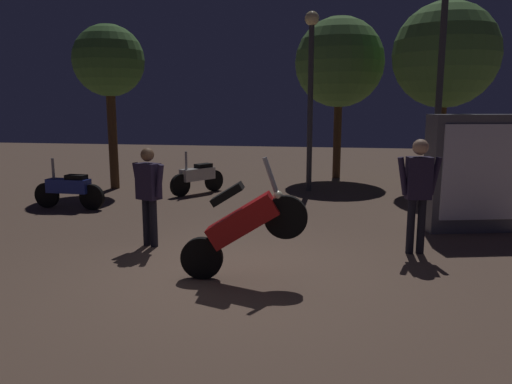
# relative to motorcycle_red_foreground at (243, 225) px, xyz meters

# --- Properties ---
(ground_plane) EXTENTS (40.00, 40.00, 0.00)m
(ground_plane) POSITION_rel_motorcycle_red_foreground_xyz_m (-0.15, 0.23, -0.74)
(ground_plane) COLOR brown
(motorcycle_red_foreground) EXTENTS (1.66, 0.36, 1.63)m
(motorcycle_red_foreground) POSITION_rel_motorcycle_red_foreground_xyz_m (0.00, 0.00, 0.00)
(motorcycle_red_foreground) COLOR black
(motorcycle_red_foreground) RESTS_ON ground_plane
(motorcycle_blue_parked_left) EXTENTS (1.66, 0.34, 1.11)m
(motorcycle_blue_parked_left) POSITION_rel_motorcycle_red_foreground_xyz_m (-4.63, 3.76, -0.31)
(motorcycle_blue_parked_left) COLOR black
(motorcycle_blue_parked_left) RESTS_ON ground_plane
(motorcycle_white_parked_right) EXTENTS (1.04, 1.42, 1.11)m
(motorcycle_white_parked_right) POSITION_rel_motorcycle_red_foreground_xyz_m (-2.36, 6.00, -0.31)
(motorcycle_white_parked_right) COLOR black
(motorcycle_white_parked_right) RESTS_ON ground_plane
(person_rider_beside) EXTENTS (0.64, 0.36, 1.60)m
(person_rider_beside) POSITION_rel_motorcycle_red_foreground_xyz_m (-1.79, 1.31, 0.20)
(person_rider_beside) COLOR black
(person_rider_beside) RESTS_ON ground_plane
(person_bystander_far) EXTENTS (0.67, 0.29, 1.77)m
(person_bystander_far) POSITION_rel_motorcycle_red_foreground_xyz_m (2.40, 1.61, 0.32)
(person_bystander_far) COLOR black
(person_bystander_far) RESTS_ON ground_plane
(streetlamp_near) EXTENTS (0.36, 0.36, 4.56)m
(streetlamp_near) POSITION_rel_motorcycle_red_foreground_xyz_m (0.42, 6.88, 2.19)
(streetlamp_near) COLOR #38383D
(streetlamp_near) RESTS_ON ground_plane
(streetlamp_far) EXTENTS (0.36, 0.36, 5.66)m
(streetlamp_far) POSITION_rel_motorcycle_red_foreground_xyz_m (3.30, 5.39, 2.79)
(streetlamp_far) COLOR #38383D
(streetlamp_far) RESTS_ON ground_plane
(tree_left_bg) EXTENTS (1.86, 1.86, 4.32)m
(tree_left_bg) POSITION_rel_motorcycle_red_foreground_xyz_m (-4.82, 6.40, 2.60)
(tree_left_bg) COLOR #4C331E
(tree_left_bg) RESTS_ON ground_plane
(tree_center_bg) EXTENTS (2.67, 2.67, 4.84)m
(tree_center_bg) POSITION_rel_motorcycle_red_foreground_xyz_m (1.12, 9.41, 2.74)
(tree_center_bg) COLOR #4C331E
(tree_center_bg) RESTS_ON ground_plane
(tree_right_bg) EXTENTS (2.73, 2.73, 4.90)m
(tree_right_bg) POSITION_rel_motorcycle_red_foreground_xyz_m (3.85, 7.87, 2.77)
(tree_right_bg) COLOR #4C331E
(tree_right_bg) RESTS_ON ground_plane
(kiosk_billboard) EXTENTS (1.67, 0.88, 2.10)m
(kiosk_billboard) POSITION_rel_motorcycle_red_foreground_xyz_m (3.56, 3.24, 0.31)
(kiosk_billboard) COLOR #595960
(kiosk_billboard) RESTS_ON ground_plane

